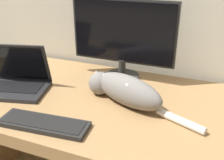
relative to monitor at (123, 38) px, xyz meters
name	(u,v)px	position (x,y,z in m)	size (l,w,h in m)	color
desk	(87,121)	(-0.09, -0.27, -0.38)	(1.50, 0.80, 0.73)	#A37A4C
monitor	(123,38)	(0.00, 0.00, 0.00)	(0.57, 0.19, 0.44)	#282828
laptop	(17,81)	(-0.45, -0.34, -0.19)	(0.35, 0.30, 0.24)	#232326
external_keyboard	(44,124)	(-0.14, -0.56, -0.22)	(0.38, 0.15, 0.02)	black
cat	(124,89)	(0.10, -0.26, -0.16)	(0.58, 0.27, 0.14)	gray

